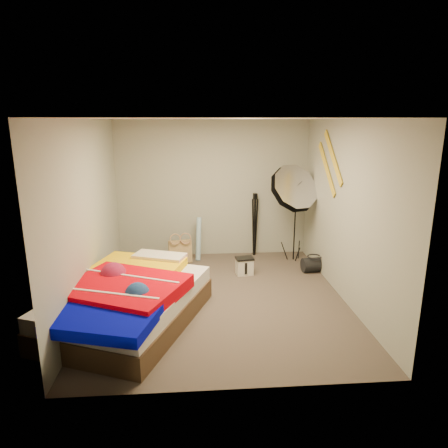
{
  "coord_description": "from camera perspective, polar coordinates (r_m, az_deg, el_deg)",
  "views": [
    {
      "loc": [
        -0.35,
        -5.26,
        2.48
      ],
      "look_at": [
        0.1,
        0.6,
        0.95
      ],
      "focal_mm": 32.0,
      "sensor_mm": 36.0,
      "label": 1
    }
  ],
  "objects": [
    {
      "name": "wall_back",
      "position": [
        7.37,
        -1.61,
        4.98
      ],
      "size": [
        3.5,
        0.0,
        3.5
      ],
      "primitive_type": "plane",
      "rotation": [
        1.57,
        0.0,
        0.0
      ],
      "color": "gray",
      "rests_on": "floor"
    },
    {
      "name": "bed",
      "position": [
        5.2,
        -13.46,
        -10.52
      ],
      "size": [
        2.13,
        2.59,
        0.62
      ],
      "color": "#4D3624",
      "rests_on": "floor"
    },
    {
      "name": "photo_umbrella",
      "position": [
        6.99,
        9.77,
        4.85
      ],
      "size": [
        0.98,
        0.86,
        1.84
      ],
      "color": "black",
      "rests_on": "floor"
    },
    {
      "name": "tote_bag",
      "position": [
        7.2,
        -6.26,
        -3.93
      ],
      "size": [
        0.43,
        0.24,
        0.42
      ],
      "primitive_type": "cube",
      "rotation": [
        -0.14,
        0.0,
        0.16
      ],
      "color": "tan",
      "rests_on": "floor"
    },
    {
      "name": "wall_left",
      "position": [
        5.58,
        -18.81,
        1.07
      ],
      "size": [
        0.0,
        4.0,
        4.0
      ],
      "primitive_type": "plane",
      "rotation": [
        1.57,
        0.0,
        1.57
      ],
      "color": "gray",
      "rests_on": "floor"
    },
    {
      "name": "camera_case",
      "position": [
        6.65,
        2.94,
        -6.09
      ],
      "size": [
        0.29,
        0.22,
        0.27
      ],
      "primitive_type": "cube",
      "rotation": [
        0.0,
        0.0,
        0.12
      ],
      "color": "silver",
      "rests_on": "floor"
    },
    {
      "name": "wall_stripe_lower",
      "position": [
        6.49,
        14.45,
        7.68
      ],
      "size": [
        0.02,
        0.91,
        0.78
      ],
      "primitive_type": "cube",
      "rotation": [
        0.7,
        0.0,
        0.0
      ],
      "color": "gold",
      "rests_on": "wall_right"
    },
    {
      "name": "camera_tripod",
      "position": [
        7.45,
        4.42,
        0.55
      ],
      "size": [
        0.08,
        0.08,
        1.18
      ],
      "color": "black",
      "rests_on": "floor"
    },
    {
      "name": "wall_stripe_upper",
      "position": [
        6.24,
        15.3,
        9.21
      ],
      "size": [
        0.02,
        0.91,
        0.78
      ],
      "primitive_type": "cube",
      "rotation": [
        0.7,
        0.0,
        0.0
      ],
      "color": "gold",
      "rests_on": "wall_right"
    },
    {
      "name": "wrapping_roll",
      "position": [
        7.28,
        -3.66,
        -2.12
      ],
      "size": [
        0.14,
        0.24,
        0.79
      ],
      "primitive_type": "cylinder",
      "rotation": [
        -0.17,
        0.0,
        -0.26
      ],
      "color": "#4A93BE",
      "rests_on": "floor"
    },
    {
      "name": "wall_right",
      "position": [
        5.79,
        16.98,
        1.69
      ],
      "size": [
        0.0,
        4.0,
        4.0
      ],
      "primitive_type": "plane",
      "rotation": [
        1.57,
        0.0,
        -1.57
      ],
      "color": "gray",
      "rests_on": "floor"
    },
    {
      "name": "floor",
      "position": [
        5.82,
        -0.54,
        -10.61
      ],
      "size": [
        4.0,
        4.0,
        0.0
      ],
      "primitive_type": "plane",
      "color": "brown",
      "rests_on": "ground"
    },
    {
      "name": "wall_front",
      "position": [
        3.5,
        1.61,
        -5.97
      ],
      "size": [
        3.5,
        0.0,
        3.5
      ],
      "primitive_type": "plane",
      "rotation": [
        -1.57,
        0.0,
        0.0
      ],
      "color": "gray",
      "rests_on": "floor"
    },
    {
      "name": "ceiling",
      "position": [
        5.27,
        -0.61,
        14.81
      ],
      "size": [
        4.0,
        4.0,
        0.0
      ],
      "primitive_type": "plane",
      "rotation": [
        3.14,
        0.0,
        0.0
      ],
      "color": "silver",
      "rests_on": "wall_back"
    },
    {
      "name": "duffel_bag",
      "position": [
        6.93,
        12.74,
        -5.68
      ],
      "size": [
        0.42,
        0.28,
        0.24
      ],
      "primitive_type": "cylinder",
      "rotation": [
        0.0,
        1.57,
        0.1
      ],
      "color": "black",
      "rests_on": "floor"
    }
  ]
}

